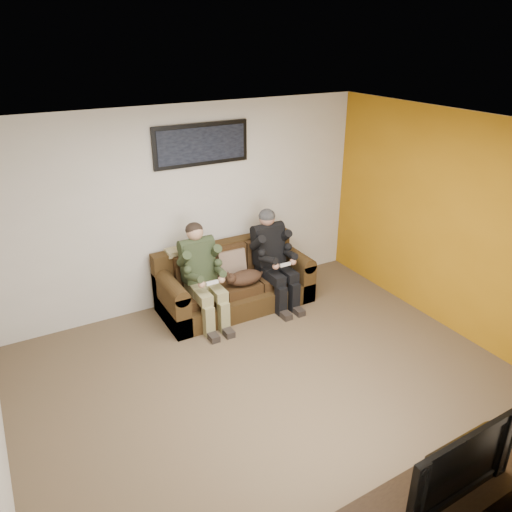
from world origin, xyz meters
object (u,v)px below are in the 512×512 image
person_right (273,253)px  cat (244,278)px  person_left (202,270)px  television (451,458)px  sofa (233,283)px  framed_poster (201,144)px

person_right → cat: 0.53m
person_left → television: bearing=-86.1°
sofa → cat: (0.02, -0.26, 0.19)m
person_right → television: size_ratio=1.29×
cat → sofa: bearing=95.4°
sofa → framed_poster: bearing=116.9°
person_left → television: person_left is taller
person_right → television: person_right is taller
cat → television: bearing=-94.7°
sofa → framed_poster: (-0.20, 0.39, 1.79)m
person_right → person_left: bearing=-180.0°
cat → framed_poster: size_ratio=0.53×
person_left → person_right: size_ratio=0.99×
person_left → person_right: bearing=0.0°
person_right → television: bearing=-102.2°
sofa → cat: sofa is taller
person_left → framed_poster: (0.31, 0.56, 1.41)m
person_left → cat: (0.54, -0.10, -0.20)m
cat → television: television is taller
person_left → person_right: 1.02m
sofa → cat: bearing=-84.6°
framed_poster → television: size_ratio=1.28×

